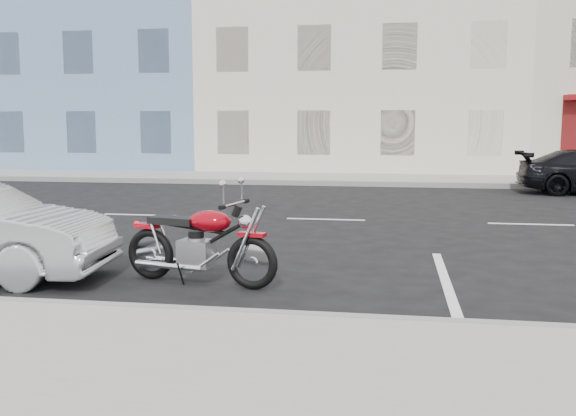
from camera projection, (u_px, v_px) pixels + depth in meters
name	position (u px, v px, depth m)	size (l,w,h in m)	color
ground	(426.00, 222.00, 12.77)	(120.00, 120.00, 0.00)	black
sidewalk_far	(265.00, 178.00, 22.06)	(80.00, 3.40, 0.15)	gray
curb_far	(254.00, 182.00, 20.40)	(80.00, 0.12, 0.16)	gray
bldg_blue	(108.00, 25.00, 30.07)	(12.00, 12.00, 13.00)	#6481A8
bldg_cream	(364.00, 36.00, 28.27)	(12.00, 12.00, 11.50)	beige
motorcycle	(254.00, 251.00, 7.53)	(2.03, 0.78, 1.03)	black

